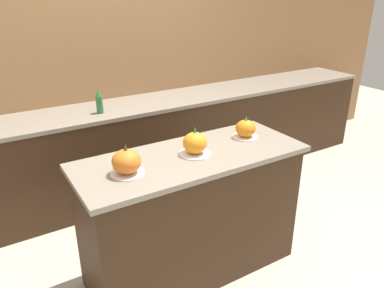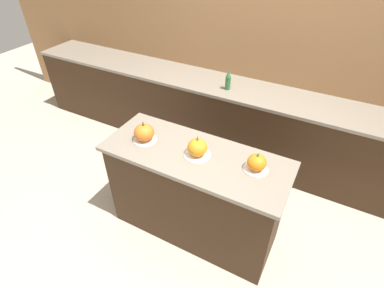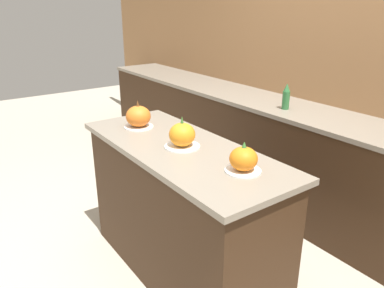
# 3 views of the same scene
# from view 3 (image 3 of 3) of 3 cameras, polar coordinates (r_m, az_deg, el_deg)

# --- Properties ---
(ground_plane) EXTENTS (12.00, 12.00, 0.00)m
(ground_plane) POSITION_cam_3_polar(r_m,az_deg,el_deg) (2.75, -1.58, -18.86)
(ground_plane) COLOR #BCB29E
(wall_back) EXTENTS (8.00, 0.06, 2.50)m
(wall_back) POSITION_cam_3_polar(r_m,az_deg,el_deg) (3.34, 22.19, 10.60)
(wall_back) COLOR #9E7047
(wall_back) RESTS_ON ground_plane
(kitchen_island) EXTENTS (1.55, 0.62, 0.94)m
(kitchen_island) POSITION_cam_3_polar(r_m,az_deg,el_deg) (2.48, -1.68, -10.42)
(kitchen_island) COLOR #382314
(kitchen_island) RESTS_ON ground_plane
(back_counter) EXTENTS (6.00, 0.60, 0.93)m
(back_counter) POSITION_cam_3_polar(r_m,az_deg,el_deg) (3.29, 17.21, -3.27)
(back_counter) COLOR #382314
(back_counter) RESTS_ON ground_plane
(pumpkin_cake_left) EXTENTS (0.20, 0.20, 0.20)m
(pumpkin_cake_left) POSITION_cam_3_polar(r_m,az_deg,el_deg) (2.61, -8.18, 4.10)
(pumpkin_cake_left) COLOR white
(pumpkin_cake_left) RESTS_ON kitchen_island
(pumpkin_cake_center) EXTENTS (0.22, 0.22, 0.19)m
(pumpkin_cake_center) POSITION_cam_3_polar(r_m,az_deg,el_deg) (2.22, -1.60, 1.27)
(pumpkin_cake_center) COLOR white
(pumpkin_cake_center) RESTS_ON kitchen_island
(pumpkin_cake_right) EXTENTS (0.19, 0.19, 0.16)m
(pumpkin_cake_right) POSITION_cam_3_polar(r_m,az_deg,el_deg) (1.92, 7.84, -2.40)
(pumpkin_cake_right) COLOR white
(pumpkin_cake_right) RESTS_ON kitchen_island
(bottle_tall) EXTENTS (0.06, 0.06, 0.21)m
(bottle_tall) POSITION_cam_3_polar(r_m,az_deg,el_deg) (3.17, 14.15, 6.97)
(bottle_tall) COLOR #2D6B38
(bottle_tall) RESTS_ON back_counter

